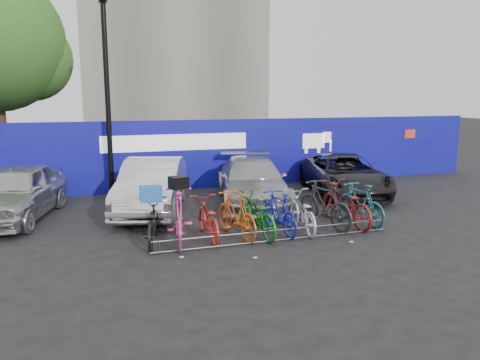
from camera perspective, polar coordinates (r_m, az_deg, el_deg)
name	(u,v)px	position (r m, az deg, el deg)	size (l,w,h in m)	color
ground	(267,235)	(11.07, 3.26, -6.68)	(100.00, 100.00, 0.00)	black
hoarding	(204,154)	(16.44, -4.36, 3.18)	(22.00, 0.18, 2.40)	#0F097F
lamppost	(107,94)	(15.26, -15.87, 10.06)	(0.25, 0.50, 6.11)	black
bike_rack	(277,235)	(10.49, 4.48, -6.73)	(5.60, 0.03, 0.30)	#595B60
car_0	(15,192)	(13.58, -25.70, -1.34)	(1.73, 4.29, 1.46)	#A2A3A6
car_1	(152,186)	(13.30, -10.64, -0.70)	(1.55, 4.45, 1.47)	silver
car_2	(252,181)	(14.01, 1.49, -0.16)	(1.93, 4.75, 1.38)	#9F9FA3
car_3	(344,175)	(15.75, 12.56, 0.63)	(2.17, 4.71, 1.31)	black
bike_0	(152,222)	(10.49, -10.70, -5.09)	(0.63, 1.81, 0.95)	black
bike_1	(179,216)	(10.38, -7.41, -4.37)	(0.58, 2.05, 1.23)	#E9459A
bike_2	(208,219)	(10.68, -3.95, -4.72)	(0.62, 1.77, 0.93)	red
bike_3	(236,214)	(10.73, -0.47, -4.22)	(0.51, 1.79, 1.08)	#CF5C1C
bike_4	(256,214)	(10.88, 2.00, -4.18)	(0.68, 1.94, 1.02)	#106E18
bike_5	(279,212)	(11.06, 4.79, -3.96)	(0.48, 1.70, 1.02)	#1A23B6
bike_6	(302,212)	(11.32, 7.55, -3.85)	(0.63, 1.82, 0.95)	#B6BBBF
bike_7	(325,204)	(11.70, 10.28, -2.91)	(0.55, 1.96, 1.18)	#28282B
bike_8	(345,204)	(12.02, 12.71, -2.89)	(0.72, 2.06, 1.08)	maroon
bike_9	(360,203)	(12.25, 14.43, -2.79)	(0.49, 1.75, 1.05)	#1D6672
cargo_crate	(151,194)	(10.34, -10.82, -1.66)	(0.46, 0.35, 0.33)	#205DB3
cargo_topcase	(179,183)	(10.22, -7.50, -0.31)	(0.36, 0.32, 0.26)	black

